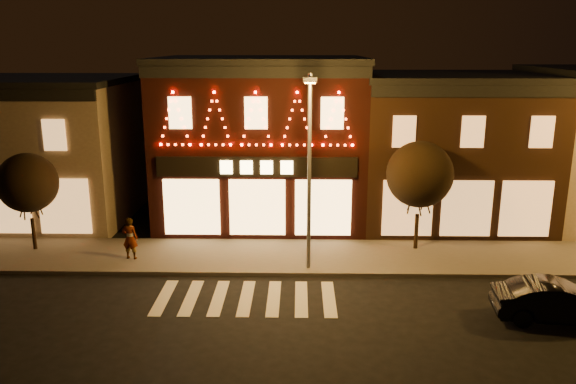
{
  "coord_description": "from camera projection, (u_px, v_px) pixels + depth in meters",
  "views": [
    {
      "loc": [
        1.89,
        -14.94,
        8.96
      ],
      "look_at": [
        1.52,
        4.0,
        3.99
      ],
      "focal_mm": 35.5,
      "sensor_mm": 36.0,
      "label": 1
    }
  ],
  "objects": [
    {
      "name": "ground",
      "position": [
        234.0,
        357.0,
        16.76
      ],
      "size": [
        120.0,
        120.0,
        0.0
      ],
      "primitive_type": "plane",
      "color": "black",
      "rests_on": "ground"
    },
    {
      "name": "sidewalk_far",
      "position": [
        301.0,
        257.0,
        24.44
      ],
      "size": [
        44.0,
        4.0,
        0.15
      ],
      "primitive_type": "cube",
      "color": "#47423D",
      "rests_on": "ground"
    },
    {
      "name": "building_left",
      "position": [
        13.0,
        148.0,
        29.6
      ],
      "size": [
        12.2,
        8.28,
        7.3
      ],
      "color": "#7C6A58",
      "rests_on": "ground"
    },
    {
      "name": "building_pulp",
      "position": [
        262.0,
        139.0,
        29.22
      ],
      "size": [
        10.2,
        8.34,
        8.3
      ],
      "color": "black",
      "rests_on": "ground"
    },
    {
      "name": "building_right_a",
      "position": [
        447.0,
        148.0,
        29.15
      ],
      "size": [
        9.2,
        8.28,
        7.5
      ],
      "color": "#372013",
      "rests_on": "ground"
    },
    {
      "name": "streetlamp_mid",
      "position": [
        309.0,
        159.0,
        21.69
      ],
      "size": [
        0.49,
        1.76,
        7.73
      ],
      "rotation": [
        0.0,
        0.0,
        0.02
      ],
      "color": "#59595E",
      "rests_on": "sidewalk_far"
    },
    {
      "name": "tree_left",
      "position": [
        28.0,
        183.0,
        24.4
      ],
      "size": [
        2.56,
        2.56,
        4.29
      ],
      "rotation": [
        0.0,
        0.0,
        -0.2
      ],
      "color": "black",
      "rests_on": "sidewalk_far"
    },
    {
      "name": "tree_right",
      "position": [
        420.0,
        174.0,
        24.39
      ],
      "size": [
        2.86,
        2.86,
        4.79
      ],
      "rotation": [
        0.0,
        0.0,
        0.01
      ],
      "color": "black",
      "rests_on": "sidewalk_far"
    },
    {
      "name": "dark_sedan",
      "position": [
        558.0,
        302.0,
        18.8
      ],
      "size": [
        4.24,
        1.83,
        1.36
      ],
      "primitive_type": "imported",
      "rotation": [
        0.0,
        0.0,
        1.47
      ],
      "color": "black",
      "rests_on": "ground"
    },
    {
      "name": "pedestrian",
      "position": [
        130.0,
        238.0,
        23.79
      ],
      "size": [
        0.71,
        0.52,
        1.8
      ],
      "primitive_type": "imported",
      "rotation": [
        0.0,
        0.0,
        3.0
      ],
      "color": "gray",
      "rests_on": "sidewalk_far"
    }
  ]
}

